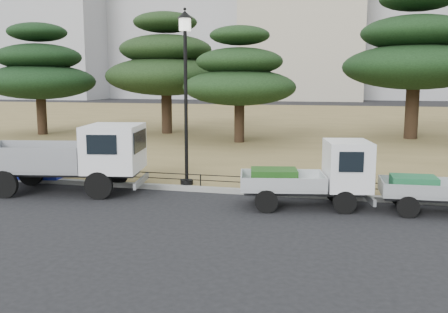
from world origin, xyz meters
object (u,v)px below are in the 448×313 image
(truck_kei_front, at_px, (315,174))
(tarp_pile, at_px, (41,165))
(truck_large, at_px, (73,155))
(street_lamp, at_px, (185,69))

(truck_kei_front, xyz_separation_m, tarp_pile, (-9.96, 1.40, -0.36))
(truck_large, relative_size, street_lamp, 0.94)
(truck_kei_front, xyz_separation_m, street_lamp, (-4.40, 1.44, 3.06))
(tarp_pile, bearing_deg, street_lamp, 0.45)
(truck_large, xyz_separation_m, truck_kei_front, (7.83, -0.04, -0.28))
(truck_kei_front, bearing_deg, street_lamp, 150.29)
(truck_large, height_order, truck_kei_front, truck_large)
(street_lamp, bearing_deg, tarp_pile, -179.55)
(truck_large, xyz_separation_m, street_lamp, (3.43, 1.40, 2.79))
(truck_kei_front, height_order, tarp_pile, truck_kei_front)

